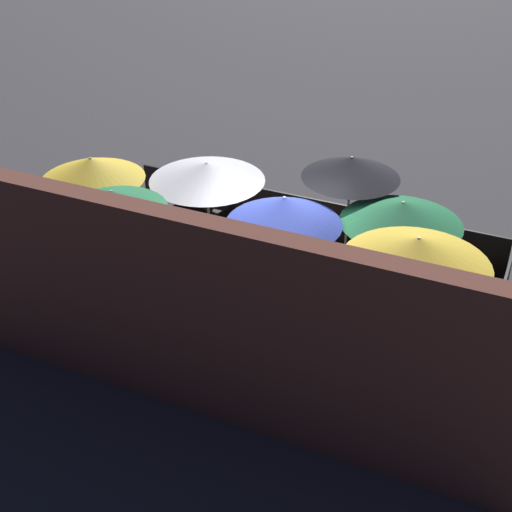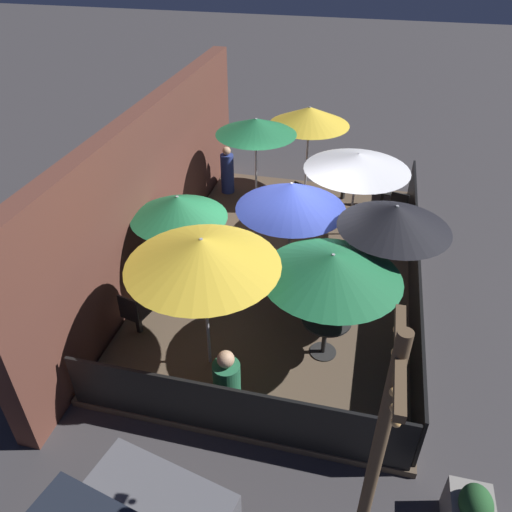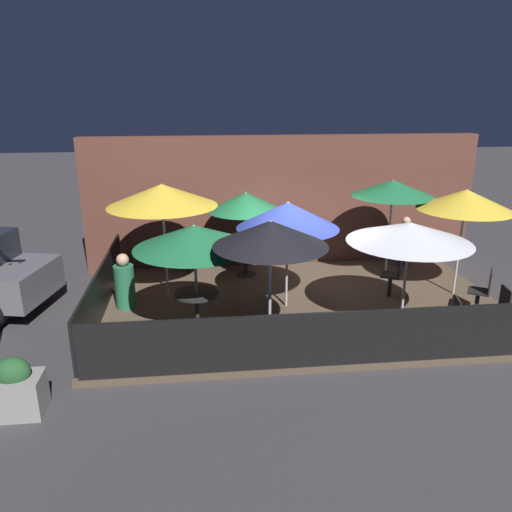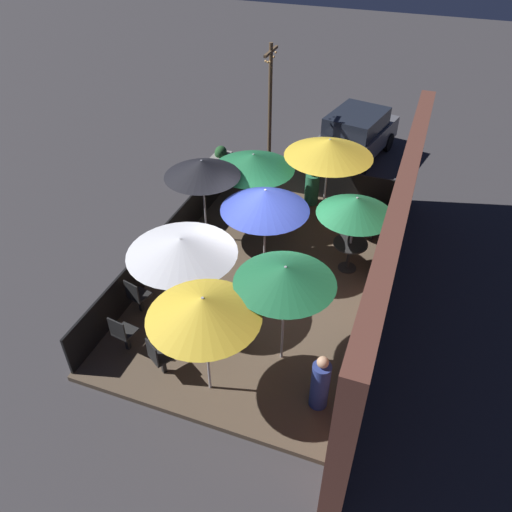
% 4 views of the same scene
% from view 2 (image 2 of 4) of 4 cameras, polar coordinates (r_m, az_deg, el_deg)
% --- Properties ---
extents(ground_plane, '(60.00, 60.00, 0.00)m').
position_cam_2_polar(ground_plane, '(10.61, 3.40, -1.97)').
color(ground_plane, '#383538').
extents(patio_deck, '(8.32, 5.18, 0.12)m').
position_cam_2_polar(patio_deck, '(10.57, 3.41, -1.71)').
color(patio_deck, brown).
rests_on(patio_deck, ground_plane).
extents(building_wall, '(9.92, 0.36, 3.36)m').
position_cam_2_polar(building_wall, '(10.47, -11.75, 7.62)').
color(building_wall, brown).
rests_on(building_wall, ground_plane).
extents(fence_front, '(8.12, 0.05, 0.95)m').
position_cam_2_polar(fence_front, '(10.24, 17.63, -1.24)').
color(fence_front, black).
rests_on(fence_front, patio_deck).
extents(fence_side_left, '(0.05, 4.98, 0.95)m').
position_cam_2_polar(fence_side_left, '(7.31, -2.75, -17.35)').
color(fence_side_left, black).
rests_on(fence_side_left, patio_deck).
extents(patio_umbrella_0, '(1.78, 1.78, 2.03)m').
position_cam_2_polar(patio_umbrella_0, '(9.16, -8.88, 5.54)').
color(patio_umbrella_0, '#B2B2B7').
rests_on(patio_umbrella_0, patio_deck).
extents(patio_umbrella_1, '(2.18, 2.18, 2.05)m').
position_cam_2_polar(patio_umbrella_1, '(7.58, 8.71, -1.12)').
color(patio_umbrella_1, '#B2B2B7').
rests_on(patio_umbrella_1, patio_deck).
extents(patio_umbrella_2, '(2.05, 2.05, 2.20)m').
position_cam_2_polar(patio_umbrella_2, '(9.16, 4.05, 6.85)').
color(patio_umbrella_2, '#B2B2B7').
rests_on(patio_umbrella_2, patio_deck).
extents(patio_umbrella_3, '(1.86, 1.86, 2.37)m').
position_cam_2_polar(patio_umbrella_3, '(11.64, 0.01, 14.58)').
color(patio_umbrella_3, '#B2B2B7').
rests_on(patio_umbrella_3, patio_deck).
extents(patio_umbrella_4, '(2.28, 2.28, 2.01)m').
position_cam_2_polar(patio_umbrella_4, '(10.99, 11.54, 10.53)').
color(patio_umbrella_4, '#B2B2B7').
rests_on(patio_umbrella_4, patio_deck).
extents(patio_umbrella_5, '(1.97, 1.97, 2.33)m').
position_cam_2_polar(patio_umbrella_5, '(12.58, 6.14, 15.62)').
color(patio_umbrella_5, '#B2B2B7').
rests_on(patio_umbrella_5, patio_deck).
extents(patio_umbrella_6, '(2.29, 2.29, 2.46)m').
position_cam_2_polar(patio_umbrella_6, '(7.14, -6.18, 0.41)').
color(patio_umbrella_6, '#B2B2B7').
rests_on(patio_umbrella_6, patio_deck).
extents(patio_umbrella_7, '(1.88, 1.88, 2.31)m').
position_cam_2_polar(patio_umbrella_7, '(8.49, 15.65, 4.30)').
color(patio_umbrella_7, '#B2B2B7').
rests_on(patio_umbrella_7, patio_deck).
extents(dining_table_0, '(0.83, 0.83, 0.77)m').
position_cam_2_polar(dining_table_0, '(9.80, -8.26, -0.59)').
color(dining_table_0, black).
rests_on(dining_table_0, patio_deck).
extents(dining_table_1, '(0.82, 0.82, 0.77)m').
position_cam_2_polar(dining_table_1, '(8.36, 7.97, -7.91)').
color(dining_table_1, black).
rests_on(dining_table_1, patio_deck).
extents(patio_chair_0, '(0.45, 0.45, 0.95)m').
position_cam_2_polar(patio_chair_0, '(12.89, 14.41, 7.49)').
color(patio_chair_0, black).
rests_on(patio_chair_0, patio_deck).
extents(patio_chair_1, '(0.48, 0.48, 0.91)m').
position_cam_2_polar(patio_chair_1, '(8.95, -13.76, -6.34)').
color(patio_chair_1, black).
rests_on(patio_chair_1, patio_deck).
extents(patio_chair_2, '(0.55, 0.55, 0.92)m').
position_cam_2_polar(patio_chair_2, '(13.14, 10.23, 8.52)').
color(patio_chair_2, black).
rests_on(patio_chair_2, patio_deck).
extents(patio_chair_3, '(0.49, 0.49, 0.92)m').
position_cam_2_polar(patio_chair_3, '(11.96, 15.75, 4.89)').
color(patio_chair_3, black).
rests_on(patio_chair_3, patio_deck).
extents(patio_chair_4, '(0.55, 0.55, 0.94)m').
position_cam_2_polar(patio_chair_4, '(11.95, 4.73, 6.23)').
color(patio_chair_4, black).
rests_on(patio_chair_4, patio_deck).
extents(patron_0, '(0.46, 0.46, 1.16)m').
position_cam_2_polar(patron_0, '(7.58, -3.34, -14.41)').
color(patron_0, '#236642').
rests_on(patron_0, patio_deck).
extents(patron_1, '(0.47, 0.47, 1.26)m').
position_cam_2_polar(patron_1, '(13.24, -3.30, 9.58)').
color(patron_1, navy).
rests_on(patron_1, patio_deck).
extents(light_post, '(1.10, 0.12, 3.96)m').
position_cam_2_polar(light_post, '(4.99, 13.13, -23.15)').
color(light_post, brown).
rests_on(light_post, ground_plane).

